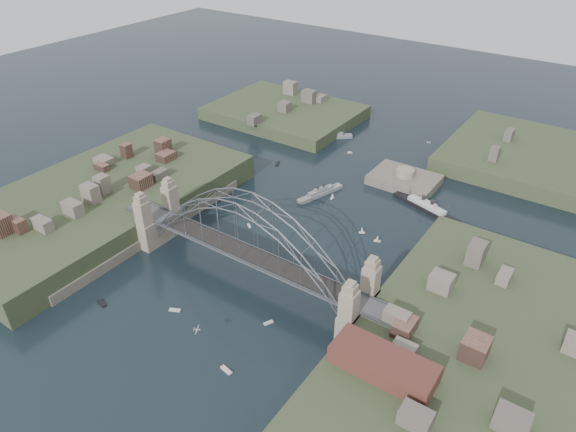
# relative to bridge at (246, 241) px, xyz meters

# --- Properties ---
(ground) EXTENTS (500.00, 500.00, 0.00)m
(ground) POSITION_rel_bridge_xyz_m (0.00, 0.00, -12.32)
(ground) COLOR black
(ground) RESTS_ON ground
(bridge) EXTENTS (84.00, 13.80, 24.60)m
(bridge) POSITION_rel_bridge_xyz_m (0.00, 0.00, 0.00)
(bridge) COLOR #4B4B4D
(bridge) RESTS_ON ground
(shore_west) EXTENTS (50.50, 90.00, 12.00)m
(shore_west) POSITION_rel_bridge_xyz_m (-57.32, 0.00, -10.35)
(shore_west) COLOR #354126
(shore_west) RESTS_ON ground
(shore_east) EXTENTS (50.50, 90.00, 12.00)m
(shore_east) POSITION_rel_bridge_xyz_m (57.32, 0.00, -10.35)
(shore_east) COLOR #354126
(shore_east) RESTS_ON ground
(headland_nw) EXTENTS (60.00, 45.00, 9.00)m
(headland_nw) POSITION_rel_bridge_xyz_m (-55.00, 95.00, -11.82)
(headland_nw) COLOR #354126
(headland_nw) RESTS_ON ground
(headland_ne) EXTENTS (70.00, 55.00, 9.50)m
(headland_ne) POSITION_rel_bridge_xyz_m (50.00, 110.00, -11.57)
(headland_ne) COLOR #354126
(headland_ne) RESTS_ON ground
(fort_island) EXTENTS (22.00, 16.00, 9.40)m
(fort_island) POSITION_rel_bridge_xyz_m (12.00, 70.00, -12.66)
(fort_island) COLOR #605A4D
(fort_island) RESTS_ON ground
(wharf_shed) EXTENTS (20.00, 8.00, 4.00)m
(wharf_shed) POSITION_rel_bridge_xyz_m (44.00, -14.00, -2.32)
(wharf_shed) COLOR #592D26
(wharf_shed) RESTS_ON shore_east
(naval_cruiser_near) EXTENTS (7.62, 17.71, 5.35)m
(naval_cruiser_near) POSITION_rel_bridge_xyz_m (-7.34, 47.20, -11.49)
(naval_cruiser_near) COLOR gray
(naval_cruiser_near) RESTS_ON ground
(naval_cruiser_far) EXTENTS (13.93, 13.37, 5.73)m
(naval_cruiser_far) POSITION_rel_bridge_xyz_m (-27.28, 87.80, -11.43)
(naval_cruiser_far) COLOR gray
(naval_cruiser_far) RESTS_ON ground
(ocean_liner) EXTENTS (24.41, 10.36, 6.01)m
(ocean_liner) POSITION_rel_bridge_xyz_m (24.89, 58.03, -11.39)
(ocean_liner) COLOR black
(ocean_liner) RESTS_ON ground
(aeroplane) EXTENTS (1.62, 2.54, 0.40)m
(aeroplane) POSITION_rel_bridge_xyz_m (6.09, -25.02, -5.97)
(aeroplane) COLOR #A5A7AC
(small_boat_a) EXTENTS (2.16, 1.82, 0.45)m
(small_boat_a) POSITION_rel_bridge_xyz_m (-15.17, 19.51, -12.17)
(small_boat_a) COLOR silver
(small_boat_a) RESTS_ON ground
(small_boat_b) EXTENTS (1.83, 1.52, 2.38)m
(small_boat_b) POSITION_rel_bridge_xyz_m (14.22, 35.40, -11.34)
(small_boat_b) COLOR silver
(small_boat_b) RESTS_ON ground
(small_boat_c) EXTENTS (2.88, 2.05, 0.45)m
(small_boat_c) POSITION_rel_bridge_xyz_m (-7.28, -19.04, -12.17)
(small_boat_c) COLOR silver
(small_boat_c) RESTS_ON ground
(small_boat_d) EXTENTS (2.02, 1.41, 2.38)m
(small_boat_d) POSITION_rel_bridge_xyz_m (19.78, 34.19, -11.37)
(small_boat_d) COLOR silver
(small_boat_d) RESTS_ON ground
(small_boat_e) EXTENTS (2.42, 3.58, 0.45)m
(small_boat_e) POSITION_rel_bridge_xyz_m (-31.96, 57.34, -12.17)
(small_boat_e) COLOR silver
(small_boat_e) RESTS_ON ground
(small_boat_f) EXTENTS (1.00, 1.79, 2.38)m
(small_boat_f) POSITION_rel_bridge_xyz_m (-2.90, 47.51, -11.34)
(small_boat_f) COLOR silver
(small_boat_f) RESTS_ON ground
(small_boat_g) EXTENTS (3.03, 1.46, 0.45)m
(small_boat_g) POSITION_rel_bridge_xyz_m (14.62, -25.91, -12.17)
(small_boat_g) COLOR silver
(small_boat_g) RESTS_ON ground
(small_boat_h) EXTENTS (2.20, 1.54, 1.43)m
(small_boat_h) POSITION_rel_bridge_xyz_m (-14.50, 80.06, -12.04)
(small_boat_h) COLOR silver
(small_boat_h) RESTS_ON ground
(small_boat_i) EXTENTS (1.94, 1.92, 2.38)m
(small_boat_i) POSITION_rel_bridge_xyz_m (33.68, 12.17, -11.39)
(small_boat_i) COLOR silver
(small_boat_i) RESTS_ON ground
(small_boat_j) EXTENTS (3.18, 1.60, 0.45)m
(small_boat_j) POSITION_rel_bridge_xyz_m (-23.68, -27.44, -12.17)
(small_boat_j) COLOR silver
(small_boat_j) RESTS_ON ground
(small_boat_k) EXTENTS (1.74, 0.80, 0.45)m
(small_boat_k) POSITION_rel_bridge_xyz_m (6.57, 106.12, -12.17)
(small_boat_k) COLOR silver
(small_boat_k) RESTS_ON ground
(small_boat_l) EXTENTS (2.69, 1.29, 0.45)m
(small_boat_l) POSITION_rel_bridge_xyz_m (-38.58, 32.71, -12.17)
(small_boat_l) COLOR silver
(small_boat_l) RESTS_ON ground
(small_boat_m) EXTENTS (1.67, 2.42, 0.45)m
(small_boat_m) POSITION_rel_bridge_xyz_m (13.66, -9.71, -12.17)
(small_boat_m) COLOR silver
(small_boat_m) RESTS_ON ground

